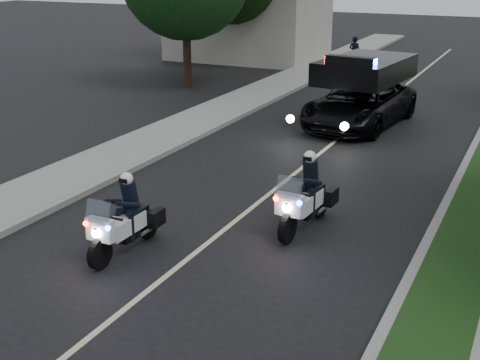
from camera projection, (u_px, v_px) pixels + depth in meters
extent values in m
plane|color=black|center=(143.00, 295.00, 11.29)|extent=(120.00, 120.00, 0.00)
cube|color=gray|center=(466.00, 164.00, 18.12)|extent=(0.20, 60.00, 0.15)
cube|color=gray|center=(207.00, 132.00, 21.47)|extent=(0.20, 60.00, 0.15)
cube|color=gray|center=(179.00, 128.00, 21.91)|extent=(2.00, 60.00, 0.16)
cube|color=#BFB78C|center=(326.00, 149.00, 19.82)|extent=(0.12, 50.00, 0.01)
imported|color=black|center=(358.00, 125.00, 22.61)|extent=(3.14, 5.78, 2.69)
imported|color=black|center=(353.00, 72.00, 32.88)|extent=(0.79, 1.82, 0.93)
imported|color=black|center=(353.00, 72.00, 32.88)|extent=(0.62, 0.44, 1.61)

